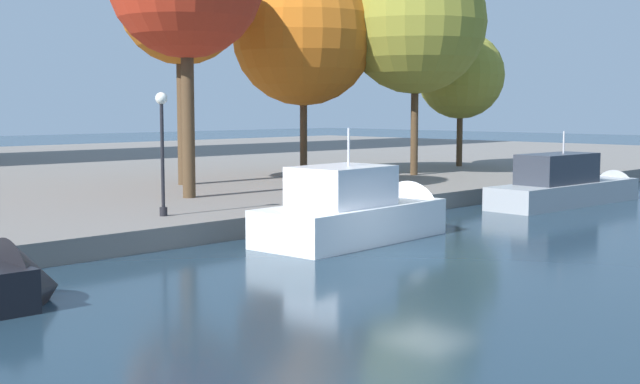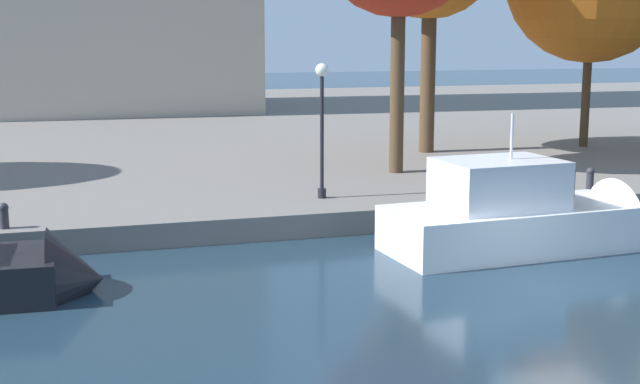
{
  "view_description": "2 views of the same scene",
  "coord_description": "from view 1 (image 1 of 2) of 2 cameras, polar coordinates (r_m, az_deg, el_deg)",
  "views": [
    {
      "loc": [
        -19.57,
        -14.75,
        4.41
      ],
      "look_at": [
        2.11,
        6.51,
        1.32
      ],
      "focal_mm": 47.03,
      "sensor_mm": 36.0,
      "label": 1
    },
    {
      "loc": [
        -11.0,
        -16.78,
        5.81
      ],
      "look_at": [
        -3.95,
        6.33,
        1.39
      ],
      "focal_mm": 48.87,
      "sensor_mm": 36.0,
      "label": 2
    }
  ],
  "objects": [
    {
      "name": "mooring_bollard_0",
      "position": [
        33.69,
        3.06,
        0.22
      ],
      "size": [
        0.27,
        0.27,
        0.79
      ],
      "color": "#2D2D33",
      "rests_on": "dock_promenade"
    },
    {
      "name": "tree_5",
      "position": [
        45.19,
        -1.4,
        10.53
      ],
      "size": [
        7.62,
        7.62,
        11.38
      ],
      "color": "#4C3823",
      "rests_on": "dock_promenade"
    },
    {
      "name": "tree_0",
      "position": [
        40.49,
        -9.73,
        12.73
      ],
      "size": [
        6.49,
        6.04,
        11.71
      ],
      "color": "#4C3823",
      "rests_on": "dock_promenade"
    },
    {
      "name": "tree_4",
      "position": [
        53.18,
        9.24,
        7.77
      ],
      "size": [
        5.42,
        5.42,
        8.38
      ],
      "color": "#4C3823",
      "rests_on": "dock_promenade"
    },
    {
      "name": "lamp_post",
      "position": [
        28.78,
        -10.69,
        3.6
      ],
      "size": [
        0.41,
        0.41,
        4.19
      ],
      "color": "black",
      "rests_on": "dock_promenade"
    },
    {
      "name": "motor_yacht_1",
      "position": [
        28.15,
        2.93,
        -1.75
      ],
      "size": [
        8.11,
        3.29,
        4.68
      ],
      "rotation": [
        0.0,
        0.0,
        0.06
      ],
      "color": "white",
      "rests_on": "ground_plane"
    },
    {
      "name": "motor_yacht_2",
      "position": [
        39.89,
        16.68,
        0.09
      ],
      "size": [
        10.36,
        2.78,
        4.16
      ],
      "rotation": [
        0.0,
        0.0,
        -0.05
      ],
      "color": "#9EA3A8",
      "rests_on": "ground_plane"
    },
    {
      "name": "tree_1",
      "position": [
        46.37,
        6.94,
        11.48
      ],
      "size": [
        8.01,
        7.62,
        12.01
      ],
      "color": "#4C3823",
      "rests_on": "dock_promenade"
    },
    {
      "name": "ground_plane",
      "position": [
        24.9,
        7.34,
        -4.45
      ],
      "size": [
        220.0,
        220.0,
        0.0
      ],
      "primitive_type": "plane",
      "color": "#1E3342"
    }
  ]
}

